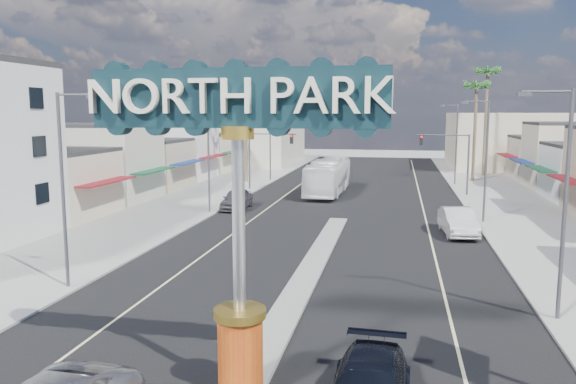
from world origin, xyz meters
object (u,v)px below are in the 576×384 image
at_px(streetlight_r_near, 561,193).
at_px(palm_right_mid, 477,91).
at_px(palm_left_far, 245,82).
at_px(streetlight_l_mid, 210,151).
at_px(streetlight_r_far, 455,140).
at_px(palm_right_far, 488,78).
at_px(streetlight_r_mid, 484,155).
at_px(traffic_signal_right, 449,152).
at_px(streetlight_l_near, 66,181).
at_px(traffic_signal_left, 266,150).
at_px(city_bus, 328,177).
at_px(streetlight_l_far, 271,138).
at_px(car_parked_right, 458,222).
at_px(gateway_sign, 238,193).
at_px(car_parked_left, 237,199).

xyz_separation_m(streetlight_r_near, palm_right_mid, (2.57, 46.00, 5.54)).
bearing_deg(palm_left_far, streetlight_r_near, -59.64).
bearing_deg(streetlight_l_mid, streetlight_r_far, 46.52).
distance_m(palm_left_far, palm_right_far, 30.48).
distance_m(streetlight_r_mid, palm_right_mid, 26.71).
xyz_separation_m(traffic_signal_right, streetlight_l_near, (-19.62, -33.99, 0.79)).
bearing_deg(streetlight_l_near, streetlight_r_far, 63.58).
bearing_deg(traffic_signal_left, streetlight_l_near, -92.10).
distance_m(traffic_signal_left, city_bus, 7.23).
bearing_deg(streetlight_r_far, streetlight_l_far, 180.00).
xyz_separation_m(streetlight_l_far, streetlight_r_near, (20.87, -42.00, 0.00)).
xyz_separation_m(traffic_signal_left, palm_right_mid, (22.18, 12.01, 6.33)).
height_order(traffic_signal_right, palm_right_mid, palm_right_mid).
bearing_deg(streetlight_l_near, car_parked_right, 39.65).
bearing_deg(car_parked_right, traffic_signal_left, 128.25).
xyz_separation_m(streetlight_l_near, palm_right_mid, (23.43, 46.00, 5.54)).
height_order(streetlight_r_near, streetlight_r_far, same).
height_order(palm_right_far, car_parked_right, palm_right_far).
height_order(gateway_sign, streetlight_l_near, gateway_sign).
bearing_deg(traffic_signal_left, streetlight_r_near, -60.01).
bearing_deg(streetlight_r_mid, streetlight_l_mid, 180.00).
height_order(traffic_signal_right, streetlight_r_far, streetlight_r_far).
bearing_deg(city_bus, streetlight_l_far, 132.58).
bearing_deg(palm_right_far, car_parked_left, -128.97).
height_order(gateway_sign, car_parked_left, gateway_sign).
height_order(streetlight_l_mid, palm_right_far, palm_right_far).
relative_size(gateway_sign, palm_left_far, 0.70).
xyz_separation_m(traffic_signal_left, car_parked_right, (17.52, -18.44, -3.38)).
bearing_deg(traffic_signal_left, streetlight_l_far, 98.86).
distance_m(streetlight_l_mid, streetlight_l_far, 22.00).
height_order(streetlight_l_mid, streetlight_r_far, same).
bearing_deg(traffic_signal_right, streetlight_l_near, -119.99).
relative_size(streetlight_l_far, palm_left_far, 0.69).
relative_size(streetlight_l_near, streetlight_r_mid, 1.00).
bearing_deg(streetlight_l_mid, streetlight_r_near, -43.79).
height_order(palm_right_mid, city_bus, palm_right_mid).
bearing_deg(car_parked_right, streetlight_r_far, 80.18).
relative_size(streetlight_r_mid, palm_right_mid, 0.74).
height_order(palm_right_mid, palm_right_far, palm_right_far).
bearing_deg(palm_right_mid, car_parked_right, -98.72).
height_order(streetlight_l_near, streetlight_r_far, same).
relative_size(traffic_signal_left, streetlight_l_mid, 0.67).
distance_m(traffic_signal_right, streetlight_r_far, 8.14).
relative_size(streetlight_r_far, palm_right_far, 0.64).
bearing_deg(gateway_sign, streetlight_r_near, 37.55).
height_order(streetlight_r_far, palm_left_far, palm_left_far).
relative_size(streetlight_r_near, car_parked_right, 1.66).
bearing_deg(streetlight_l_mid, palm_right_mid, 47.97).
bearing_deg(traffic_signal_left, car_parked_left, -89.09).
bearing_deg(palm_right_mid, streetlight_l_far, -170.31).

